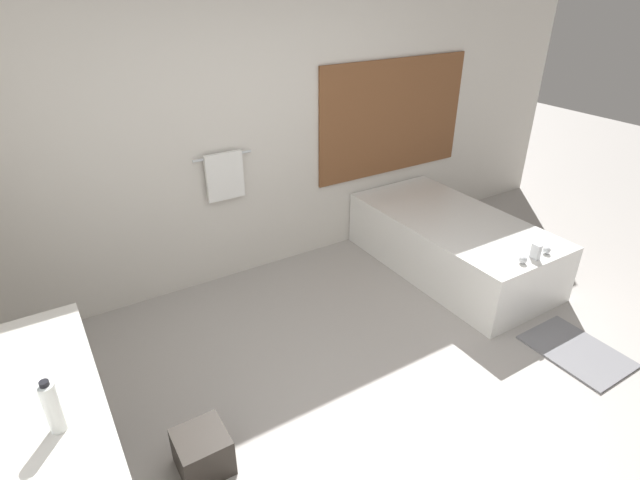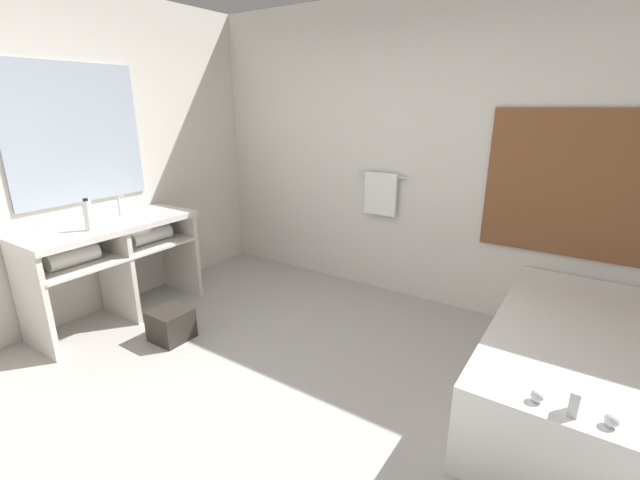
# 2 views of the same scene
# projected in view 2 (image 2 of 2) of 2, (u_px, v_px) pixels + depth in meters

# --- Properties ---
(ground_plane) EXTENTS (16.00, 16.00, 0.00)m
(ground_plane) POSITION_uv_depth(u_px,v_px,m) (256.00, 429.00, 2.47)
(ground_plane) COLOR #A8A39E
(ground_plane) RESTS_ON ground
(wall_back_with_blinds) EXTENTS (7.40, 0.13, 2.70)m
(wall_back_with_blinds) POSITION_uv_depth(u_px,v_px,m) (422.00, 157.00, 3.80)
(wall_back_with_blinds) COLOR silver
(wall_back_with_blinds) RESTS_ON ground_plane
(wall_left_with_mirror) EXTENTS (0.08, 7.40, 2.70)m
(wall_left_with_mirror) POSITION_uv_depth(u_px,v_px,m) (28.00, 164.00, 3.24)
(wall_left_with_mirror) COLOR silver
(wall_left_with_mirror) RESTS_ON ground_plane
(vanity_counter) EXTENTS (0.57, 1.38, 0.86)m
(vanity_counter) POSITION_uv_depth(u_px,v_px,m) (115.00, 250.00, 3.61)
(vanity_counter) COLOR silver
(vanity_counter) RESTS_ON ground_plane
(sink_faucet) EXTENTS (0.09, 0.04, 0.18)m
(sink_faucet) POSITION_uv_depth(u_px,v_px,m) (120.00, 205.00, 3.74)
(sink_faucet) COLOR silver
(sink_faucet) RESTS_ON vanity_counter
(bathtub) EXTENTS (0.96, 1.89, 0.64)m
(bathtub) POSITION_uv_depth(u_px,v_px,m) (577.00, 365.00, 2.59)
(bathtub) COLOR white
(bathtub) RESTS_ON ground_plane
(water_bottle_1) EXTENTS (0.07, 0.07, 0.25)m
(water_bottle_1) POSITION_uv_depth(u_px,v_px,m) (88.00, 215.00, 3.27)
(water_bottle_1) COLOR silver
(water_bottle_1) RESTS_ON vanity_counter
(waste_bin) EXTENTS (0.28, 0.28, 0.25)m
(waste_bin) POSITION_uv_depth(u_px,v_px,m) (171.00, 325.00, 3.39)
(waste_bin) COLOR #2D2823
(waste_bin) RESTS_ON ground_plane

